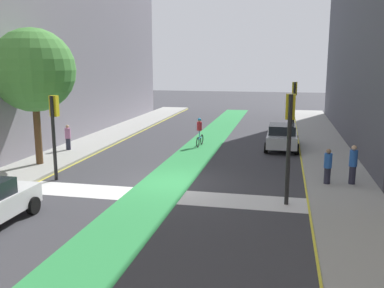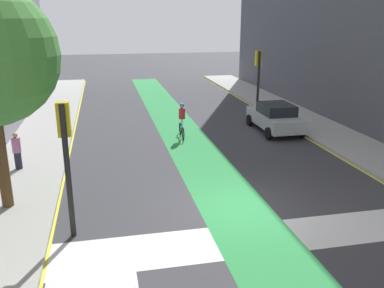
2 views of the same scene
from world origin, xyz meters
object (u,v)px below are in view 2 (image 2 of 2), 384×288
(traffic_signal_near_left, at_px, (66,144))
(cyclist_in_lane, at_px, (182,120))
(traffic_signal_far_right, at_px, (258,70))
(pedestrian_sidewalk_left_a, at_px, (17,151))
(car_silver_right_far, at_px, (275,117))

(traffic_signal_near_left, relative_size, cyclist_in_lane, 2.10)
(traffic_signal_far_right, height_order, pedestrian_sidewalk_left_a, traffic_signal_far_right)
(traffic_signal_near_left, height_order, pedestrian_sidewalk_left_a, traffic_signal_near_left)
(traffic_signal_near_left, bearing_deg, cyclist_in_lane, 61.49)
(traffic_signal_near_left, distance_m, car_silver_right_far, 13.95)
(cyclist_in_lane, relative_size, pedestrian_sidewalk_left_a, 1.22)
(traffic_signal_near_left, distance_m, traffic_signal_far_right, 17.83)
(cyclist_in_lane, bearing_deg, car_silver_right_far, 1.84)
(cyclist_in_lane, bearing_deg, traffic_signal_far_right, 39.61)
(car_silver_right_far, xyz_separation_m, cyclist_in_lane, (-5.23, -0.17, 0.17))
(traffic_signal_far_right, bearing_deg, car_silver_right_far, -98.79)
(car_silver_right_far, distance_m, cyclist_in_lane, 5.24)
(car_silver_right_far, bearing_deg, traffic_signal_far_right, 81.21)
(traffic_signal_near_left, xyz_separation_m, car_silver_right_far, (10.20, 9.31, -1.94))
(pedestrian_sidewalk_left_a, bearing_deg, traffic_signal_far_right, 32.19)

